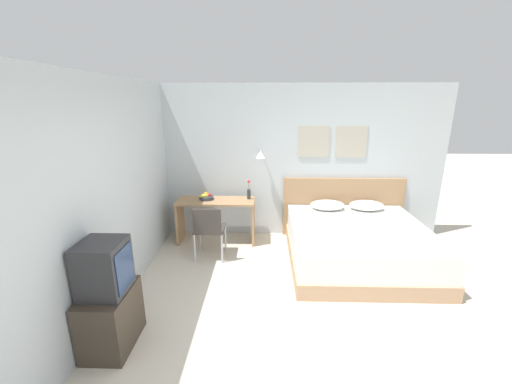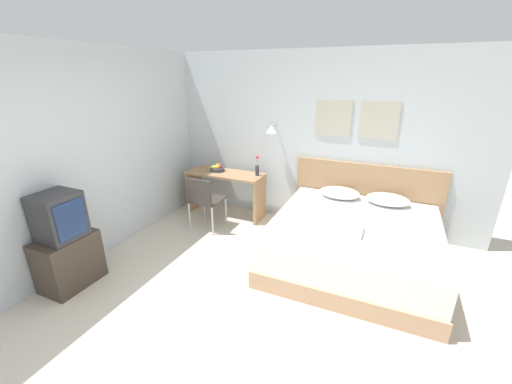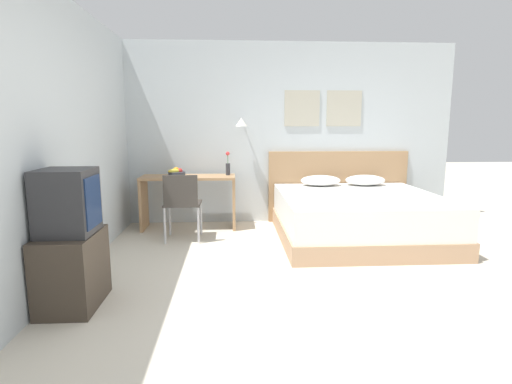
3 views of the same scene
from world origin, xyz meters
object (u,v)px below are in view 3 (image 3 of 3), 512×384
at_px(fruit_bowl, 177,173).
at_px(desk_chair, 182,201).
at_px(headboard, 338,186).
at_px(flower_vase, 228,166).
at_px(tv_stand, 72,270).
at_px(pillow_right, 365,180).
at_px(television, 67,202).
at_px(desk, 189,191).
at_px(bed, 358,217).
at_px(folded_towel_near_foot, 364,196).
at_px(pillow_left, 321,181).

bearing_deg(fruit_bowl, desk_chair, -77.65).
relative_size(headboard, fruit_bowl, 8.73).
bearing_deg(flower_vase, tv_stand, -116.12).
bearing_deg(tv_stand, pillow_right, 37.66).
height_order(desk_chair, television, television).
bearing_deg(desk, fruit_bowl, 167.92).
distance_m(desk_chair, fruit_bowl, 0.76).
height_order(fruit_bowl, television, television).
height_order(bed, folded_towel_near_foot, folded_towel_near_foot).
xyz_separation_m(bed, pillow_right, (0.33, 0.75, 0.37)).
xyz_separation_m(pillow_right, fruit_bowl, (-2.72, -0.01, 0.13)).
xyz_separation_m(headboard, flower_vase, (-1.67, -0.25, 0.35)).
bearing_deg(folded_towel_near_foot, fruit_bowl, 156.19).
bearing_deg(tv_stand, desk_chair, 69.57).
xyz_separation_m(fruit_bowl, flower_vase, (0.72, 0.04, 0.09)).
bearing_deg(headboard, fruit_bowl, -173.18).
bearing_deg(pillow_left, flower_vase, 178.78).
xyz_separation_m(pillow_left, television, (-2.57, -2.50, 0.20)).
distance_m(pillow_right, television, 4.09).
relative_size(headboard, folded_towel_near_foot, 6.86).
bearing_deg(bed, desk, 162.42).
bearing_deg(folded_towel_near_foot, bed, 83.16).
distance_m(headboard, desk_chair, 2.44).
relative_size(headboard, tv_stand, 3.45).
bearing_deg(folded_towel_near_foot, flower_vase, 146.52).
bearing_deg(desk_chair, headboard, 23.62).
xyz_separation_m(pillow_left, flower_vase, (-1.34, 0.03, 0.22)).
distance_m(fruit_bowl, tv_stand, 2.59).
xyz_separation_m(fruit_bowl, tv_stand, (-0.52, -2.49, -0.49)).
relative_size(fruit_bowl, flower_vase, 0.72).
bearing_deg(television, desk_chair, 69.66).
distance_m(tv_stand, television, 0.56).
distance_m(pillow_left, folded_towel_near_foot, 1.09).
relative_size(desk, desk_chair, 1.53).
height_order(folded_towel_near_foot, flower_vase, flower_vase).
xyz_separation_m(folded_towel_near_foot, flower_vase, (-1.63, 1.08, 0.27)).
xyz_separation_m(folded_towel_near_foot, desk_chair, (-2.20, 0.35, -0.10)).
bearing_deg(pillow_left, headboard, 39.80).
height_order(desk, desk_chair, desk_chair).
bearing_deg(bed, flower_vase, 154.92).
distance_m(headboard, flower_vase, 1.72).
height_order(desk_chair, fruit_bowl, fruit_bowl).
xyz_separation_m(headboard, pillow_left, (-0.33, -0.27, 0.13)).
bearing_deg(flower_vase, desk_chair, -127.88).
bearing_deg(folded_towel_near_foot, headboard, 88.45).
bearing_deg(fruit_bowl, folded_towel_near_foot, -23.81).
xyz_separation_m(folded_towel_near_foot, fruit_bowl, (-2.35, 1.04, 0.18)).
height_order(bed, television, television).
xyz_separation_m(headboard, tv_stand, (-2.91, -2.77, -0.23)).
xyz_separation_m(pillow_left, desk, (-1.90, -0.05, -0.13)).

